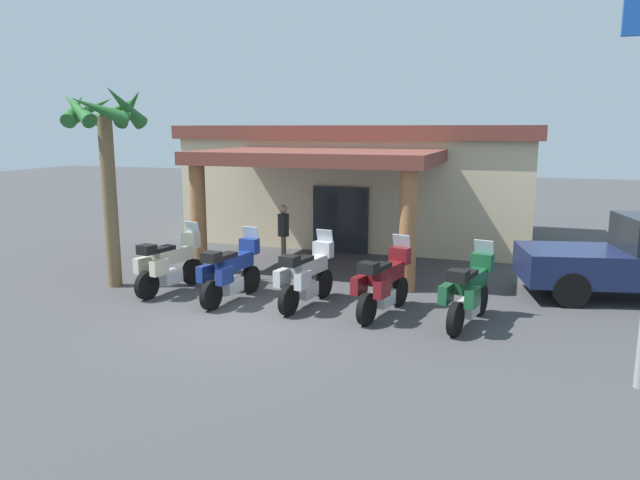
% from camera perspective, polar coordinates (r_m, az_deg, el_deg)
% --- Properties ---
extents(ground_plane, '(80.00, 80.00, 0.00)m').
position_cam_1_polar(ground_plane, '(12.39, -8.20, -7.74)').
color(ground_plane, '#424244').
extents(motel_building, '(11.92, 10.71, 3.98)m').
position_cam_1_polar(motel_building, '(21.40, 4.33, 5.74)').
color(motel_building, beige).
rests_on(motel_building, ground_plane).
extents(motorcycle_cream, '(0.87, 2.20, 1.61)m').
position_cam_1_polar(motorcycle_cream, '(14.66, -14.32, -2.23)').
color(motorcycle_cream, black).
rests_on(motorcycle_cream, ground_plane).
extents(motorcycle_blue, '(0.79, 2.21, 1.61)m').
position_cam_1_polar(motorcycle_blue, '(13.60, -8.60, -3.01)').
color(motorcycle_blue, black).
rests_on(motorcycle_blue, ground_plane).
extents(motorcycle_silver, '(0.84, 2.20, 1.61)m').
position_cam_1_polar(motorcycle_silver, '(13.08, -1.33, -3.45)').
color(motorcycle_silver, black).
rests_on(motorcycle_silver, ground_plane).
extents(motorcycle_maroon, '(0.94, 2.19, 1.61)m').
position_cam_1_polar(motorcycle_maroon, '(12.52, 6.14, -4.16)').
color(motorcycle_maroon, black).
rests_on(motorcycle_maroon, ground_plane).
extents(motorcycle_green, '(0.94, 2.19, 1.61)m').
position_cam_1_polar(motorcycle_green, '(12.20, 14.17, -4.83)').
color(motorcycle_green, black).
rests_on(motorcycle_green, ground_plane).
extents(pedestrian, '(0.32, 0.49, 1.78)m').
position_cam_1_polar(pedestrian, '(16.82, -3.55, 0.91)').
color(pedestrian, brown).
rests_on(pedestrian, ground_plane).
extents(palm_tree_roadside, '(2.05, 2.11, 4.96)m').
position_cam_1_polar(palm_tree_roadside, '(15.30, -20.05, 9.30)').
color(palm_tree_roadside, brown).
rests_on(palm_tree_roadside, ground_plane).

